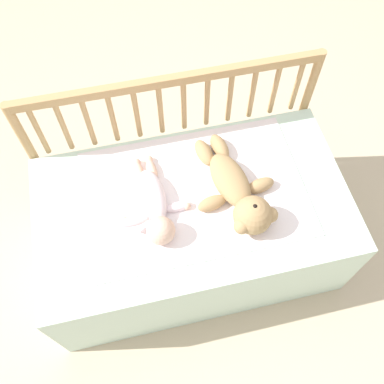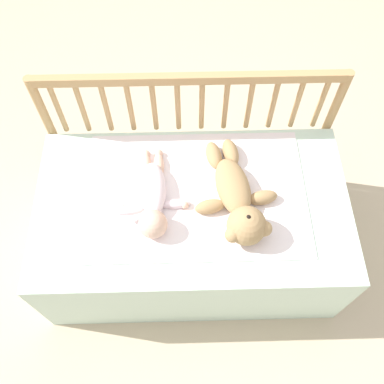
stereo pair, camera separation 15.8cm
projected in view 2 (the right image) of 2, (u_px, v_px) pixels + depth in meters
ground_plane at (192, 248)px, 2.02m from camera, size 12.00×12.00×0.00m
crib_mattress at (192, 228)px, 1.82m from camera, size 1.21×0.68×0.45m
crib_rail at (190, 113)px, 1.73m from camera, size 1.21×0.04×0.75m
blanket at (196, 193)px, 1.65m from camera, size 0.85×0.56×0.01m
teddy_bear at (238, 200)px, 1.57m from camera, size 0.32×0.48×0.15m
baby at (153, 198)px, 1.59m from camera, size 0.28×0.40×0.11m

